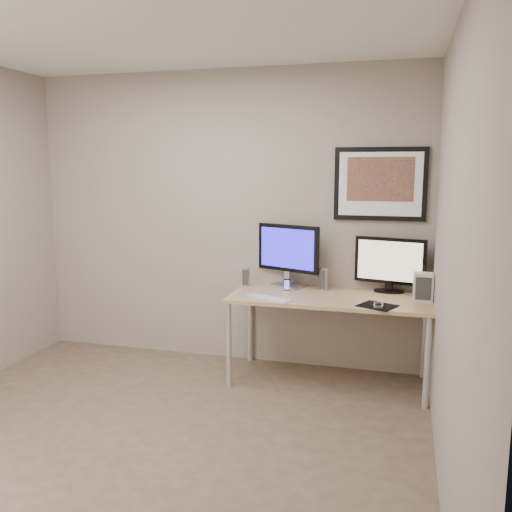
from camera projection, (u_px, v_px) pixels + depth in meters
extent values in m
plane|color=brown|center=(143.00, 445.00, 3.47)|extent=(3.60, 3.60, 0.00)
plane|color=white|center=(127.00, 16.00, 3.04)|extent=(3.60, 3.60, 0.00)
plane|color=gray|center=(226.00, 218.00, 4.87)|extent=(3.60, 0.00, 3.60)
plane|color=gray|center=(452.00, 258.00, 2.78)|extent=(0.00, 3.40, 3.40)
cube|color=#A4814F|center=(330.00, 298.00, 4.37)|extent=(1.60, 0.70, 0.03)
cylinder|color=silver|center=(229.00, 345.00, 4.34)|extent=(0.04, 0.04, 0.70)
cylinder|color=silver|center=(250.00, 324.00, 4.93)|extent=(0.04, 0.04, 0.70)
cylinder|color=silver|center=(427.00, 363.00, 3.94)|extent=(0.04, 0.04, 0.70)
cylinder|color=silver|center=(424.00, 337.00, 4.53)|extent=(0.04, 0.04, 0.70)
cube|color=black|center=(380.00, 184.00, 4.45)|extent=(0.75, 0.03, 0.60)
cube|color=white|center=(380.00, 184.00, 4.44)|extent=(0.67, 0.00, 0.52)
cube|color=orange|center=(380.00, 179.00, 4.43)|extent=(0.54, 0.00, 0.36)
cube|color=#AEAEB3|center=(288.00, 285.00, 4.71)|extent=(0.33, 0.28, 0.02)
cube|color=#AEAEB3|center=(288.00, 278.00, 4.70)|extent=(0.06, 0.06, 0.12)
cube|color=black|center=(288.00, 248.00, 4.65)|extent=(0.57, 0.25, 0.40)
cube|color=#1911C1|center=(288.00, 248.00, 4.63)|extent=(0.50, 0.19, 0.34)
cube|color=black|center=(389.00, 291.00, 4.50)|extent=(0.27, 0.18, 0.02)
cube|color=black|center=(389.00, 287.00, 4.49)|extent=(0.06, 0.06, 0.06)
cube|color=black|center=(390.00, 261.00, 4.46)|extent=(0.58, 0.15, 0.38)
cube|color=tan|center=(390.00, 261.00, 4.44)|extent=(0.52, 0.11, 0.33)
cylinder|color=#AEAEB3|center=(246.00, 277.00, 4.73)|extent=(0.07, 0.07, 0.16)
cylinder|color=#AEAEB3|center=(323.00, 279.00, 4.56)|extent=(0.09, 0.09, 0.19)
cube|color=black|center=(287.00, 285.00, 4.49)|extent=(0.06, 0.06, 0.11)
cube|color=silver|center=(269.00, 298.00, 4.27)|extent=(0.41, 0.26, 0.01)
cube|color=black|center=(377.00, 306.00, 4.06)|extent=(0.33, 0.32, 0.00)
ellipsoid|color=black|center=(378.00, 304.00, 4.02)|extent=(0.06, 0.11, 0.04)
cube|color=silver|center=(423.00, 287.00, 4.18)|extent=(0.15, 0.11, 0.22)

